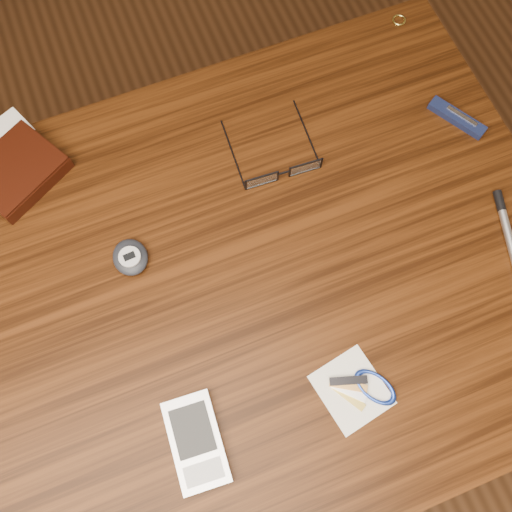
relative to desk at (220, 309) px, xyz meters
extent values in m
plane|color=#472814|center=(0.00, 0.00, -0.65)|extent=(3.80, 3.80, 0.00)
cube|color=#351908|center=(0.00, 0.00, 0.08)|extent=(1.00, 0.70, 0.03)
cylinder|color=#4C2814|center=(0.45, -0.30, -0.29)|extent=(0.05, 0.05, 0.71)
cylinder|color=#4C2814|center=(0.45, 0.30, -0.29)|extent=(0.05, 0.05, 0.71)
cube|color=black|center=(-0.20, 0.27, 0.11)|extent=(0.16, 0.15, 0.02)
cube|color=black|center=(-0.20, 0.27, 0.13)|extent=(0.15, 0.14, 0.00)
cube|color=black|center=(0.12, 0.13, 0.12)|extent=(0.05, 0.01, 0.03)
cube|color=white|center=(0.12, 0.13, 0.12)|extent=(0.05, 0.00, 0.02)
cylinder|color=black|center=(0.10, 0.19, 0.10)|extent=(0.01, 0.12, 0.00)
cube|color=black|center=(0.19, 0.12, 0.12)|extent=(0.05, 0.01, 0.03)
cube|color=white|center=(0.19, 0.12, 0.12)|extent=(0.05, 0.00, 0.02)
cylinder|color=black|center=(0.21, 0.18, 0.10)|extent=(0.01, 0.12, 0.00)
cube|color=black|center=(0.15, 0.12, 0.12)|extent=(0.02, 0.00, 0.00)
torus|color=#CFC15B|center=(0.44, 0.32, 0.10)|extent=(0.03, 0.03, 0.00)
cube|color=#ABACB0|center=(-0.09, -0.18, 0.11)|extent=(0.07, 0.12, 0.02)
cube|color=black|center=(-0.09, -0.16, 0.12)|extent=(0.05, 0.06, 0.00)
cube|color=#A3A5AA|center=(-0.09, -0.21, 0.12)|extent=(0.05, 0.03, 0.00)
ellipsoid|color=black|center=(-0.09, 0.09, 0.11)|extent=(0.05, 0.06, 0.02)
cylinder|color=#B0B3B8|center=(-0.09, 0.08, 0.12)|extent=(0.03, 0.03, 0.00)
cube|color=black|center=(-0.09, 0.08, 0.12)|extent=(0.02, 0.01, 0.00)
cube|color=silver|center=(0.12, -0.19, 0.10)|extent=(0.09, 0.10, 0.00)
torus|color=#1C39AB|center=(0.15, -0.20, 0.11)|extent=(0.07, 0.07, 0.01)
cube|color=#A28A39|center=(0.11, -0.19, 0.10)|extent=(0.03, 0.05, 0.00)
cube|color=silver|center=(0.11, -0.19, 0.11)|extent=(0.04, 0.04, 0.00)
cube|color=#A8773B|center=(0.11, -0.18, 0.11)|extent=(0.05, 0.03, 0.00)
cube|color=black|center=(0.12, -0.18, 0.11)|extent=(0.05, 0.03, 0.00)
cube|color=#151B3E|center=(0.43, 0.12, 0.11)|extent=(0.06, 0.09, 0.01)
cube|color=silver|center=(0.44, 0.12, 0.11)|extent=(0.03, 0.05, 0.00)
cylinder|color=#BCBCC1|center=(0.41, -0.08, 0.11)|extent=(0.05, 0.14, 0.01)
cylinder|color=black|center=(0.42, -0.03, 0.11)|extent=(0.02, 0.03, 0.01)
camera|label=1|loc=(-0.03, -0.22, 0.85)|focal=40.00mm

